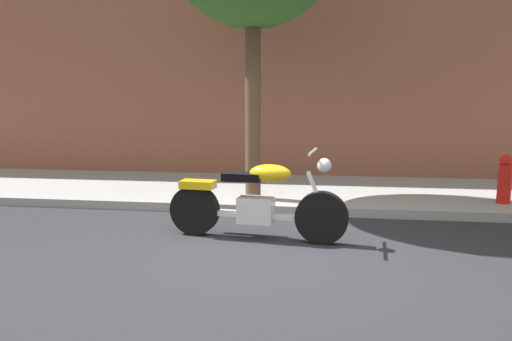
{
  "coord_description": "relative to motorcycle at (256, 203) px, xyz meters",
  "views": [
    {
      "loc": [
        0.6,
        -5.05,
        1.7
      ],
      "look_at": [
        -0.17,
        0.48,
        0.87
      ],
      "focal_mm": 32.03,
      "sensor_mm": 36.0,
      "label": 1
    }
  ],
  "objects": [
    {
      "name": "ground_plane",
      "position": [
        0.17,
        -0.48,
        -0.46
      ],
      "size": [
        60.0,
        60.0,
        0.0
      ],
      "primitive_type": "plane",
      "color": "#28282D"
    },
    {
      "name": "sidewalk",
      "position": [
        0.17,
        2.81,
        -0.39
      ],
      "size": [
        23.94,
        3.13,
        0.14
      ],
      "primitive_type": "cube",
      "color": "#959595",
      "rests_on": "ground"
    },
    {
      "name": "building_facade",
      "position": [
        0.17,
        4.63,
        3.31
      ],
      "size": [
        23.94,
        0.5,
        7.53
      ],
      "primitive_type": "cube",
      "color": "brown",
      "rests_on": "ground"
    },
    {
      "name": "motorcycle",
      "position": [
        0.0,
        0.0,
        0.0
      ],
      "size": [
        2.29,
        0.7,
        1.14
      ],
      "color": "black",
      "rests_on": "ground"
    },
    {
      "name": "fire_hydrant",
      "position": [
        3.65,
        1.95,
        -0.0
      ],
      "size": [
        0.2,
        0.2,
        0.91
      ],
      "color": "red",
      "rests_on": "ground"
    }
  ]
}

